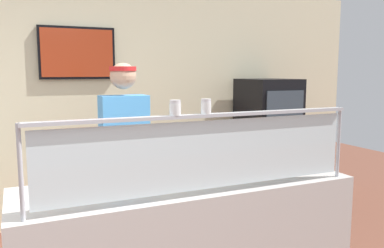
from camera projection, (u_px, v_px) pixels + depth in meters
shop_rear_unit at (113, 101)px, 4.53m from camera, size 6.66×0.13×2.70m
sneeze_guard at (208, 145)px, 2.35m from camera, size 2.08×0.06×0.49m
pizza_tray at (152, 180)px, 2.65m from camera, size 0.42×0.42×0.04m
pizza_server at (154, 178)px, 2.63m from camera, size 0.10×0.28×0.01m
parmesan_shaker at (175, 109)px, 2.24m from camera, size 0.07×0.07×0.09m
pepper_flake_shaker at (206, 107)px, 2.32m from camera, size 0.06×0.06×0.09m
worker_figure at (126, 156)px, 3.24m from camera, size 0.41×0.50×1.76m
drink_fridge at (267, 143)px, 4.95m from camera, size 0.62×0.68×1.60m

